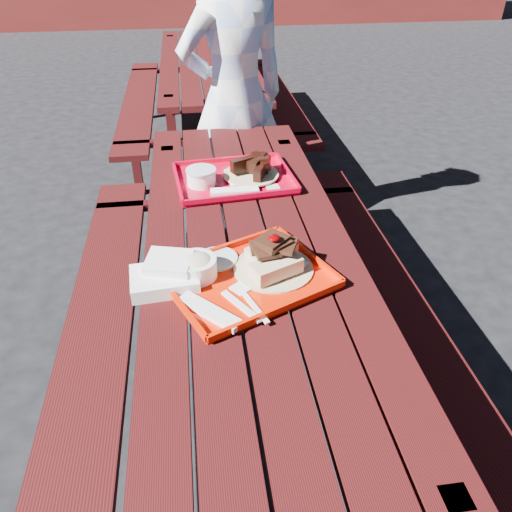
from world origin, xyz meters
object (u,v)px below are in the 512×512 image
Objects in this scene: picnic_table_near at (251,290)px; far_tray at (232,177)px; near_tray at (244,269)px; person at (235,99)px; picnic_table_far at (208,82)px.

far_tray is (-0.01, 0.53, 0.22)m from picnic_table_near.
picnic_table_near is at bearing 75.97° from near_tray.
person is (0.08, 1.33, 0.31)m from picnic_table_near.
far_tray is 0.31× the size of person.
picnic_table_far is at bearing 89.18° from near_tray.
near_tray is 1.51m from person.
far_tray is at bearing 87.48° from near_tray.
picnic_table_far is 3.98× the size of near_tray.
person reaches higher than picnic_table_near.
picnic_table_far is at bearing 90.00° from picnic_table_near.
person is at bearing 86.46° from picnic_table_near.
person is (0.08, -1.47, 0.31)m from picnic_table_far.
far_tray is 0.81m from person.
picnic_table_far is 2.28m from far_tray.
far_tray is at bearing 66.08° from person.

